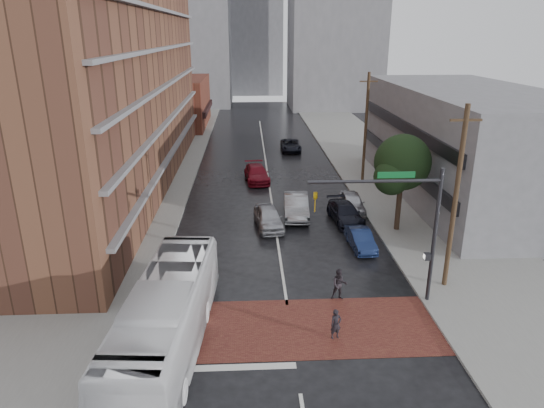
{
  "coord_description": "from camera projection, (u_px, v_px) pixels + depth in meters",
  "views": [
    {
      "loc": [
        -1.86,
        -19.17,
        13.23
      ],
      "look_at": [
        -0.49,
        8.26,
        3.5
      ],
      "focal_mm": 32.0,
      "sensor_mm": 36.0,
      "label": 1
    }
  ],
  "objects": [
    {
      "name": "crosswalk",
      "position": [
        290.0,
        327.0,
        23.02
      ],
      "size": [
        14.0,
        5.0,
        0.02
      ],
      "primitive_type": "cube",
      "color": "brown",
      "rests_on": "ground"
    },
    {
      "name": "distant_tower_west",
      "position": [
        181.0,
        17.0,
        89.98
      ],
      "size": [
        18.0,
        16.0,
        32.0
      ],
      "primitive_type": "cube",
      "color": "gray",
      "rests_on": "ground"
    },
    {
      "name": "sidewalk_west",
      "position": [
        146.0,
        181.0,
        45.52
      ],
      "size": [
        9.0,
        90.0,
        0.15
      ],
      "primitive_type": "cube",
      "color": "gray",
      "rests_on": "ground"
    },
    {
      "name": "distant_tower_east",
      "position": [
        336.0,
        4.0,
        84.98
      ],
      "size": [
        16.0,
        14.0,
        36.0
      ],
      "primitive_type": "cube",
      "color": "gray",
      "rests_on": "ground"
    },
    {
      "name": "car_parked_far",
      "position": [
        352.0,
        203.0,
        37.65
      ],
      "size": [
        1.93,
        4.43,
        1.49
      ],
      "primitive_type": "imported",
      "rotation": [
        0.0,
        0.0,
        -0.04
      ],
      "color": "#ABACB3",
      "rests_on": "ground"
    },
    {
      "name": "pedestrian_a",
      "position": [
        336.0,
        324.0,
        22.0
      ],
      "size": [
        0.61,
        0.49,
        1.46
      ],
      "primitive_type": "imported",
      "rotation": [
        0.0,
        0.0,
        0.31
      ],
      "color": "black",
      "rests_on": "ground"
    },
    {
      "name": "building_east",
      "position": [
        467.0,
        143.0,
        40.65
      ],
      "size": [
        11.0,
        26.0,
        9.0
      ],
      "primitive_type": "cube",
      "color": "gray",
      "rests_on": "ground"
    },
    {
      "name": "pedestrian_b",
      "position": [
        339.0,
        284.0,
        25.22
      ],
      "size": [
        0.85,
        0.68,
        1.7
      ],
      "primitive_type": "imported",
      "rotation": [
        0.0,
        0.0,
        -0.04
      ],
      "color": "#272127",
      "rests_on": "ground"
    },
    {
      "name": "car_travel_b",
      "position": [
        296.0,
        206.0,
        36.68
      ],
      "size": [
        2.05,
        5.22,
        1.69
      ],
      "primitive_type": "imported",
      "rotation": [
        0.0,
        0.0,
        -0.05
      ],
      "color": "#94959A",
      "rests_on": "ground"
    },
    {
      "name": "utility_pole_near",
      "position": [
        456.0,
        199.0,
        25.01
      ],
      "size": [
        1.6,
        0.26,
        10.0
      ],
      "color": "#473321",
      "rests_on": "ground"
    },
    {
      "name": "utility_pole_far",
      "position": [
        366.0,
        127.0,
        43.84
      ],
      "size": [
        1.6,
        0.26,
        10.0
      ],
      "color": "#473321",
      "rests_on": "ground"
    },
    {
      "name": "car_parked_near",
      "position": [
        361.0,
        239.0,
        31.3
      ],
      "size": [
        1.5,
        3.79,
        1.23
      ],
      "primitive_type": "imported",
      "rotation": [
        0.0,
        0.0,
        0.05
      ],
      "color": "#142148",
      "rests_on": "ground"
    },
    {
      "name": "storefront_west",
      "position": [
        179.0,
        102.0,
        71.65
      ],
      "size": [
        8.0,
        16.0,
        7.0
      ],
      "primitive_type": "cube",
      "color": "brown",
      "rests_on": "ground"
    },
    {
      "name": "distant_tower_center",
      "position": [
        255.0,
        38.0,
        107.97
      ],
      "size": [
        12.0,
        10.0,
        24.0
      ],
      "primitive_type": "cube",
      "color": "gray",
      "rests_on": "ground"
    },
    {
      "name": "car_travel_c",
      "position": [
        257.0,
        174.0,
        45.48
      ],
      "size": [
        2.57,
        5.26,
        1.47
      ],
      "primitive_type": "imported",
      "rotation": [
        0.0,
        0.0,
        0.1
      ],
      "color": "maroon",
      "rests_on": "ground"
    },
    {
      "name": "street_tree",
      "position": [
        402.0,
        166.0,
        32.7
      ],
      "size": [
        4.2,
        4.1,
        6.9
      ],
      "color": "#332319",
      "rests_on": "ground"
    },
    {
      "name": "ground",
      "position": [
        291.0,
        334.0,
        22.55
      ],
      "size": [
        160.0,
        160.0,
        0.0
      ],
      "primitive_type": "plane",
      "color": "black",
      "rests_on": "ground"
    },
    {
      "name": "suv_travel",
      "position": [
        291.0,
        145.0,
        57.18
      ],
      "size": [
        2.29,
        4.9,
        1.35
      ],
      "primitive_type": "imported",
      "rotation": [
        0.0,
        0.0,
        -0.01
      ],
      "color": "black",
      "rests_on": "ground"
    },
    {
      "name": "apartment_block",
      "position": [
        99.0,
        23.0,
        39.81
      ],
      "size": [
        10.0,
        44.0,
        28.0
      ],
      "primitive_type": "cube",
      "color": "brown",
      "rests_on": "ground"
    },
    {
      "name": "signal_mast",
      "position": [
        408.0,
        217.0,
        23.6
      ],
      "size": [
        6.5,
        0.3,
        7.2
      ],
      "color": "#2D2D33",
      "rests_on": "ground"
    },
    {
      "name": "car_parked_mid",
      "position": [
        345.0,
        213.0,
        35.67
      ],
      "size": [
        2.41,
        4.92,
        1.38
      ],
      "primitive_type": "imported",
      "rotation": [
        0.0,
        0.0,
        0.1
      ],
      "color": "black",
      "rests_on": "ground"
    },
    {
      "name": "transit_bus",
      "position": [
        166.0,
        318.0,
        20.8
      ],
      "size": [
        3.73,
        12.15,
        3.33
      ],
      "primitive_type": "imported",
      "rotation": [
        0.0,
        0.0,
        -0.08
      ],
      "color": "white",
      "rests_on": "ground"
    },
    {
      "name": "car_travel_a",
      "position": [
        268.0,
        218.0,
        34.58
      ],
      "size": [
        2.31,
        4.68,
        1.53
      ],
      "primitive_type": "imported",
      "rotation": [
        0.0,
        0.0,
        0.11
      ],
      "color": "#A1A2A9",
      "rests_on": "ground"
    },
    {
      "name": "sidewalk_east",
      "position": [
        388.0,
        177.0,
        46.6
      ],
      "size": [
        9.0,
        90.0,
        0.15
      ],
      "primitive_type": "cube",
      "color": "gray",
      "rests_on": "ground"
    }
  ]
}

